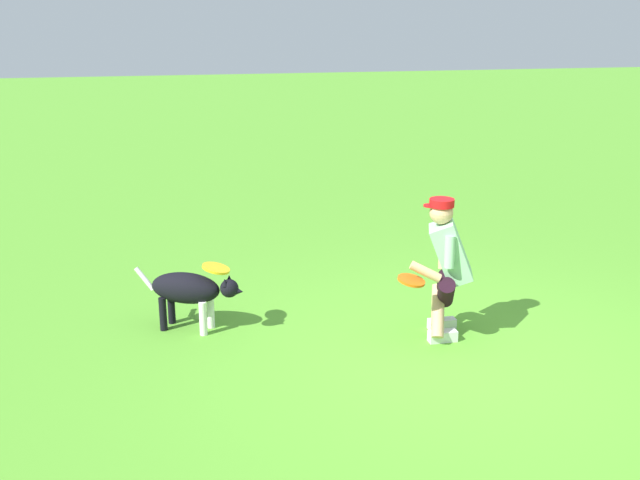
{
  "coord_description": "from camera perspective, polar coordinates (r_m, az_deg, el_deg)",
  "views": [
    {
      "loc": [
        2.45,
        5.43,
        2.89
      ],
      "look_at": [
        1.07,
        -0.91,
        0.9
      ],
      "focal_mm": 42.39,
      "sensor_mm": 36.0,
      "label": 1
    }
  ],
  "objects": [
    {
      "name": "person",
      "position": [
        6.88,
        9.49,
        -1.77
      ],
      "size": [
        0.68,
        0.65,
        1.29
      ],
      "rotation": [
        0.0,
        0.0,
        -0.34
      ],
      "color": "silver",
      "rests_on": "ground_plane"
    },
    {
      "name": "dog",
      "position": [
        7.11,
        -9.77,
        -3.76
      ],
      "size": [
        1.0,
        0.59,
        0.57
      ],
      "rotation": [
        0.0,
        0.0,
        2.66
      ],
      "color": "black",
      "rests_on": "ground_plane"
    },
    {
      "name": "ground_plane",
      "position": [
        6.62,
        10.92,
        -9.16
      ],
      "size": [
        60.0,
        60.0,
        0.0
      ],
      "primitive_type": "plane",
      "color": "#549E2C"
    },
    {
      "name": "frisbee_flying",
      "position": [
        6.97,
        -7.86,
        -2.12
      ],
      "size": [
        0.33,
        0.33,
        0.11
      ],
      "primitive_type": "cylinder",
      "rotation": [
        0.21,
        -0.13,
        5.04
      ],
      "color": "yellow"
    },
    {
      "name": "frisbee_held",
      "position": [
        6.67,
        6.91,
        -3.04
      ],
      "size": [
        0.33,
        0.33,
        0.09
      ],
      "primitive_type": "cylinder",
      "rotation": [
        0.19,
        0.09,
        3.64
      ],
      "color": "#F25C0F",
      "rests_on": "person"
    }
  ]
}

